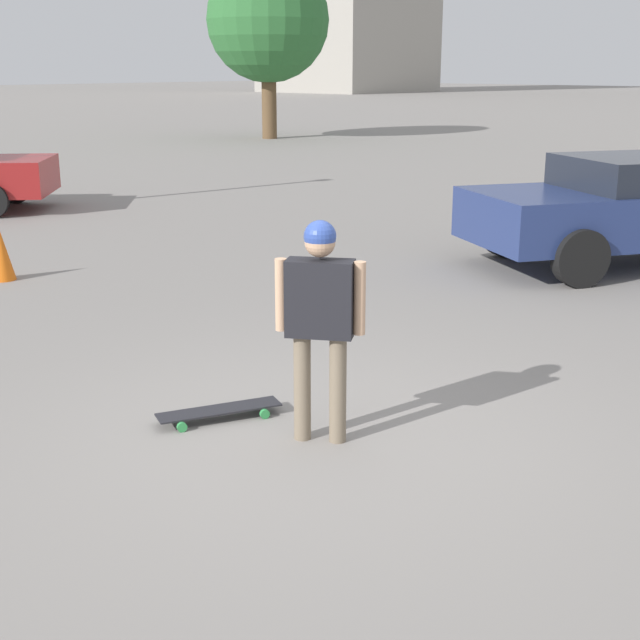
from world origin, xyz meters
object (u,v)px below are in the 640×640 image
car_parked_near (636,207)px  traffic_cone (1,253)px  skateboard (219,411)px  person (320,308)px

car_parked_near → traffic_cone: (-5.44, -6.00, -0.43)m
skateboard → traffic_cone: size_ratio=1.40×
skateboard → car_parked_near: car_parked_near is taller
person → car_parked_near: (-0.72, 7.08, -0.21)m
car_parked_near → person: bearing=37.7°
car_parked_near → skateboard: bearing=31.2°
person → traffic_cone: size_ratio=2.35×
person → traffic_cone: bearing=139.1°
skateboard → traffic_cone: 5.51m
traffic_cone → car_parked_near: bearing=47.8°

